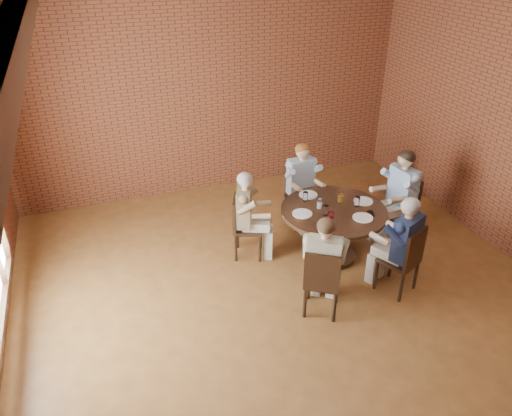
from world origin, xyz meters
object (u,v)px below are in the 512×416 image
object	(u,v)px
dining_table	(333,224)
chair_b	(299,192)
chair_d	(322,280)
diner_e	(401,245)
diner_d	(324,266)
chair_e	(405,258)
diner_c	(248,216)
smartphone	(371,213)
chair_c	(243,224)
chair_a	(401,205)
diner_b	(302,186)
diner_a	(398,196)

from	to	relation	value
dining_table	chair_b	xyz separation A→B (m)	(-0.02, 1.04, -0.03)
chair_d	diner_e	xyz separation A→B (m)	(1.11, 0.11, 0.16)
diner_d	chair_e	size ratio (longest dim) A/B	1.39
diner_c	smartphone	size ratio (longest dim) A/B	8.57
chair_c	diner_c	xyz separation A→B (m)	(0.07, -0.03, 0.14)
chair_b	chair_d	distance (m)	2.17
chair_a	diner_d	size ratio (longest dim) A/B	0.74
diner_c	chair_d	xyz separation A→B (m)	(0.38, -1.46, -0.13)
diner_e	diner_c	bearing A→B (deg)	-67.51
diner_b	diner_d	world-z (taller)	diner_b
chair_a	diner_c	distance (m)	2.27
diner_a	chair_b	bearing A→B (deg)	-136.00
chair_b	diner_b	bearing A→B (deg)	-90.00
chair_d	chair_e	world-z (taller)	chair_e
dining_table	diner_a	xyz separation A→B (m)	(1.10, 0.14, 0.15)
smartphone	diner_c	bearing A→B (deg)	174.06
dining_table	diner_e	xyz separation A→B (m)	(0.43, -0.91, 0.12)
chair_a	chair_b	distance (m)	1.51
diner_a	diner_c	distance (m)	2.18
chair_b	diner_e	size ratio (longest dim) A/B	0.70
chair_a	diner_a	size ratio (longest dim) A/B	0.70
chair_c	diner_d	world-z (taller)	diner_d
chair_d	dining_table	bearing A→B (deg)	-90.00
diner_b	diner_e	size ratio (longest dim) A/B	0.99
diner_a	chair_c	xyz separation A→B (m)	(-2.23, 0.32, -0.19)
diner_a	diner_e	distance (m)	1.25
chair_c	diner_a	bearing A→B (deg)	-75.90
diner_c	chair_e	xyz separation A→B (m)	(1.53, -1.42, -0.12)
dining_table	chair_c	world-z (taller)	chair_c
diner_e	smartphone	distance (m)	0.66
diner_a	diner_e	world-z (taller)	diner_a
dining_table	chair_c	distance (m)	1.22
diner_a	smartphone	distance (m)	0.82
chair_e	diner_e	world-z (taller)	diner_e
dining_table	chair_b	distance (m)	1.04
dining_table	chair_c	size ratio (longest dim) A/B	1.58
diner_d	diner_e	bearing A→B (deg)	-144.26
diner_b	diner_c	world-z (taller)	diner_b
chair_a	chair_e	world-z (taller)	chair_a
dining_table	chair_a	xyz separation A→B (m)	(1.19, 0.15, -0.01)
diner_b	chair_e	xyz separation A→B (m)	(0.49, -1.95, -0.15)
dining_table	chair_a	bearing A→B (deg)	7.27
chair_d	diner_b	bearing A→B (deg)	-74.92
chair_e	smartphone	xyz separation A→B (m)	(-0.07, 0.72, 0.25)
diner_a	diner_b	xyz separation A→B (m)	(-1.12, 0.82, -0.03)
diner_e	chair_e	bearing A→B (deg)	90.00
chair_b	diner_c	bearing A→B (deg)	-150.71
chair_a	diner_c	size ratio (longest dim) A/B	0.76
dining_table	chair_a	size ratio (longest dim) A/B	1.48
smartphone	chair_c	bearing A→B (deg)	174.20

